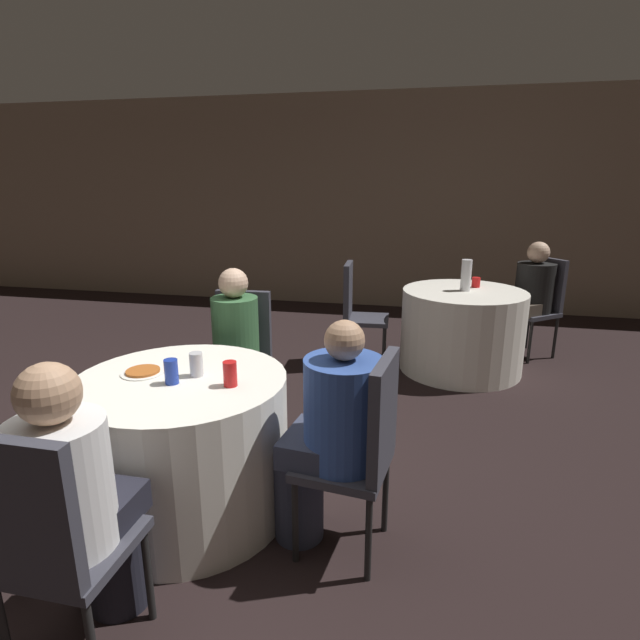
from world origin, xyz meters
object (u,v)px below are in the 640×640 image
object	(u,v)px
person_green_jacket	(233,358)
pizza_plate_near	(143,372)
table_near	(185,445)
chair_near_east	(364,442)
table_far	(462,331)
soda_can_red	(230,374)
chair_near_north	(241,350)
person_black_shirt	(528,299)
soda_can_silver	(196,364)
chair_far_northeast	(540,299)
chair_near_south	(47,536)
person_white_shirt	(81,503)
chair_far_west	(357,306)
bottle_far	(466,275)
person_blue_shirt	(329,434)
soda_can_blue	(171,372)

from	to	relation	value
person_green_jacket	pizza_plate_near	size ratio (longest dim) A/B	5.26
table_near	chair_near_east	size ratio (longest dim) A/B	1.10
table_far	soda_can_red	size ratio (longest dim) A/B	8.97
chair_near_north	person_black_shirt	bearing A→B (deg)	-140.96
table_near	soda_can_silver	distance (m)	0.44
table_near	table_far	xyz separation A→B (m)	(1.51, 2.42, 0.00)
chair_near_east	soda_can_red	size ratio (longest dim) A/B	7.94
chair_far_northeast	person_green_jacket	xyz separation A→B (m)	(-2.31, -2.24, 0.00)
chair_near_south	person_black_shirt	world-z (taller)	person_black_shirt
soda_can_silver	soda_can_red	world-z (taller)	same
table_near	person_black_shirt	bearing A→B (deg)	53.63
chair_near_east	person_white_shirt	xyz separation A→B (m)	(-0.94, -0.66, 0.01)
chair_near_east	person_black_shirt	bearing A→B (deg)	-14.36
chair_near_north	pizza_plate_near	bearing A→B (deg)	76.82
chair_near_south	chair_near_east	bearing A→B (deg)	41.23
soda_can_red	chair_far_west	bearing A→B (deg)	83.68
person_white_shirt	bottle_far	world-z (taller)	person_white_shirt
chair_near_south	chair_near_north	size ratio (longest dim) A/B	1.00
table_near	person_blue_shirt	bearing A→B (deg)	-7.27
chair_far_west	pizza_plate_near	distance (m)	2.47
chair_far_northeast	person_white_shirt	world-z (taller)	person_white_shirt
chair_near_east	bottle_far	size ratio (longest dim) A/B	3.49
chair_far_west	person_green_jacket	bearing A→B (deg)	-23.82
table_near	chair_near_south	world-z (taller)	chair_near_south
person_green_jacket	chair_near_east	bearing A→B (deg)	134.85
pizza_plate_near	soda_can_blue	bearing A→B (deg)	-23.18
table_far	pizza_plate_near	bearing A→B (deg)	-125.77
table_far	person_white_shirt	world-z (taller)	person_white_shirt
table_near	person_black_shirt	xyz separation A→B (m)	(2.14, 2.91, 0.21)
pizza_plate_near	bottle_far	bearing A→B (deg)	54.28
person_black_shirt	chair_near_south	bearing A→B (deg)	113.19
table_near	soda_can_silver	xyz separation A→B (m)	(0.07, 0.05, 0.43)
chair_near_north	table_far	bearing A→B (deg)	-139.45
soda_can_blue	bottle_far	size ratio (longest dim) A/B	0.44
table_near	soda_can_blue	size ratio (longest dim) A/B	8.70
chair_far_northeast	pizza_plate_near	distance (m)	3.90
chair_far_west	pizza_plate_near	size ratio (longest dim) A/B	4.41
chair_near_south	pizza_plate_near	world-z (taller)	chair_near_south
chair_near_south	chair_far_northeast	size ratio (longest dim) A/B	1.00
table_far	bottle_far	size ratio (longest dim) A/B	3.94
table_near	table_far	distance (m)	2.86
table_far	chair_near_east	world-z (taller)	chair_near_east
chair_far_northeast	soda_can_red	xyz separation A→B (m)	(-1.99, -3.05, 0.24)
chair_near_north	person_white_shirt	distance (m)	1.73
person_green_jacket	soda_can_silver	xyz separation A→B (m)	(0.11, -0.73, 0.23)
soda_can_silver	bottle_far	xyz separation A→B (m)	(1.44, 2.38, 0.08)
person_black_shirt	person_blue_shirt	bearing A→B (deg)	117.76
chair_near_south	person_green_jacket	bearing A→B (deg)	91.15
person_blue_shirt	soda_can_blue	size ratio (longest dim) A/B	9.22
table_far	soda_can_blue	size ratio (longest dim) A/B	8.97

